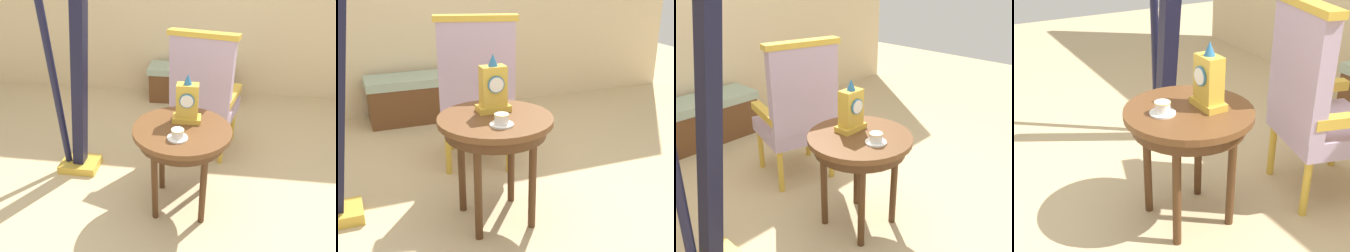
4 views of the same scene
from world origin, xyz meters
TOP-DOWN VIEW (x-y plane):
  - ground_plane at (0.00, 0.00)m, footprint 10.00×10.00m
  - side_table at (0.06, 0.01)m, footprint 0.65×0.65m
  - teacup_left at (0.05, -0.13)m, footprint 0.13×0.13m
  - mantel_clock at (0.09, 0.11)m, footprint 0.19×0.11m
  - armchair at (0.19, 0.75)m, footprint 0.67×0.66m
  - harp at (-0.81, 0.34)m, footprint 0.40×0.24m

SIDE VIEW (x-z plane):
  - ground_plane at x=0.00m, z-range 0.00..0.00m
  - side_table at x=0.06m, z-range 0.24..0.90m
  - armchair at x=0.19m, z-range 0.02..1.16m
  - teacup_left at x=0.05m, z-range 0.65..0.71m
  - harp at x=-0.81m, z-range -0.17..1.56m
  - mantel_clock at x=0.09m, z-range 0.62..0.96m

